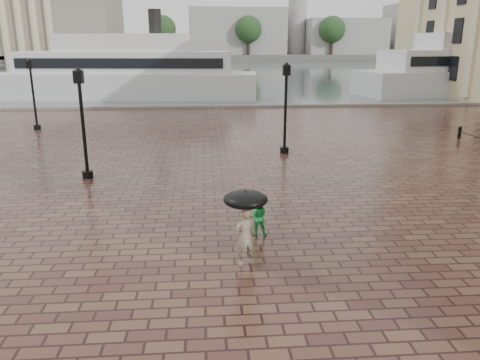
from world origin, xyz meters
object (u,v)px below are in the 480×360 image
object	(u,v)px
ferry_near	(127,72)
child_pedestrian	(258,216)
adult_pedestrian	(245,236)
street_lamps	(128,106)
ferry_far	(476,69)

from	to	relation	value
ferry_near	child_pedestrian	bearing A→B (deg)	-70.10
adult_pedestrian	ferry_near	world-z (taller)	ferry_near
street_lamps	child_pedestrian	xyz separation A→B (m)	(5.41, -11.93, -1.74)
street_lamps	ferry_far	world-z (taller)	ferry_far
adult_pedestrian	ferry_far	distance (m)	49.75
street_lamps	ferry_near	distance (m)	25.11
street_lamps	adult_pedestrian	size ratio (longest dim) A/B	9.95
adult_pedestrian	ferry_far	xyz separation A→B (m)	(29.26, 40.19, 1.89)
child_pedestrian	ferry_far	xyz separation A→B (m)	(28.73, 38.31, 2.08)
adult_pedestrian	child_pedestrian	xyz separation A→B (m)	(0.53, 1.88, -0.19)
ferry_near	adult_pedestrian	bearing A→B (deg)	-71.51
adult_pedestrian	child_pedestrian	bearing A→B (deg)	-124.43
ferry_near	ferry_far	size ratio (longest dim) A/B	0.97
child_pedestrian	ferry_near	bearing A→B (deg)	-71.16
street_lamps	adult_pedestrian	xyz separation A→B (m)	(4.88, -13.81, -1.55)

